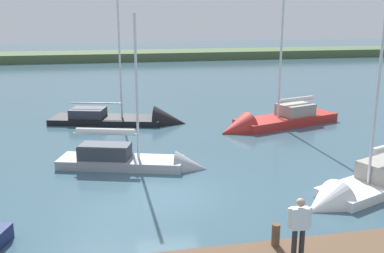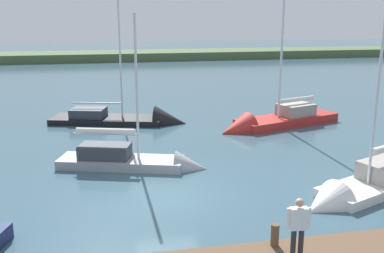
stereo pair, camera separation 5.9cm
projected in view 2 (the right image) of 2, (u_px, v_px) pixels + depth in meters
name	position (u px, v px, depth m)	size (l,w,h in m)	color
ground_plane	(169.00, 197.00, 17.07)	(200.00, 200.00, 0.00)	#385666
far_shoreline	(117.00, 60.00, 68.51)	(180.00, 8.00, 2.40)	#4C603D
mooring_post_near	(275.00, 235.00, 12.26)	(0.23, 0.23, 0.64)	brown
sailboat_near_dock	(271.00, 124.00, 27.60)	(8.69, 4.70, 10.10)	#B22823
sailboat_inner_slip	(138.00, 164.00, 20.29)	(7.00, 3.53, 7.69)	gray
sailboat_outer_mooring	(362.00, 191.00, 17.21)	(7.01, 4.20, 8.42)	white
sailboat_behind_pier	(133.00, 122.00, 28.58)	(9.02, 4.51, 10.99)	black
person_on_dock	(298.00, 224.00, 11.44)	(0.64, 0.27, 1.70)	#28282D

